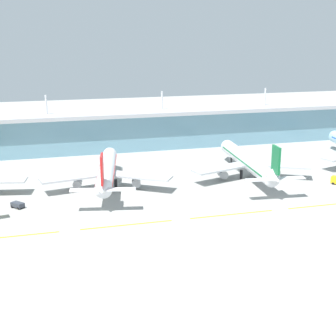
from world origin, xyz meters
TOP-DOWN VIEW (x-y plane):
  - ground_plane at (0.00, 0.00)m, footprint 600.00×600.00m
  - terminal_building at (-0.00, 108.69)m, footprint 288.00×34.00m
  - airliner_near_middle at (-37.19, 41.75)m, footprint 47.86×59.50m
  - airliner_far_middle at (19.11, 40.64)m, footprint 48.63×63.98m
  - taxiway_stripe_west at (-71.00, 3.29)m, footprint 28.00×0.70m
  - taxiway_stripe_mid_west at (-37.00, 3.29)m, footprint 28.00×0.70m
  - taxiway_stripe_centre at (-3.00, 3.29)m, footprint 28.00×0.70m
  - taxiway_stripe_mid_east at (31.00, 3.29)m, footprint 28.00×0.70m
  - pushback_tug at (-69.08, 27.70)m, footprint 4.71×4.89m

SIDE VIEW (x-z plane):
  - ground_plane at x=0.00m, z-range 0.00..0.00m
  - taxiway_stripe_west at x=-71.00m, z-range 0.00..0.04m
  - taxiway_stripe_mid_west at x=-37.00m, z-range 0.00..0.04m
  - taxiway_stripe_centre at x=-3.00m, z-range 0.00..0.04m
  - taxiway_stripe_mid_east at x=31.00m, z-range 0.00..0.04m
  - pushback_tug at x=-69.08m, z-range 0.18..2.03m
  - airliner_near_middle at x=-37.19m, z-range -3.01..15.89m
  - airliner_far_middle at x=19.11m, z-range -3.00..15.90m
  - terminal_building at x=0.00m, z-range -4.30..23.78m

